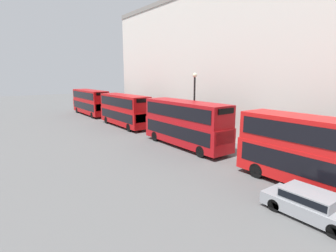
{
  "coord_description": "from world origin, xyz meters",
  "views": [
    {
      "loc": [
        -14.21,
        -1.06,
        6.8
      ],
      "look_at": [
        0.48,
        19.03,
        1.95
      ],
      "focal_mm": 28.0,
      "sensor_mm": 36.0,
      "label": 1
    }
  ],
  "objects": [
    {
      "name": "car_dark_sedan",
      "position": [
        -1.8,
        4.29,
        0.71
      ],
      "size": [
        1.85,
        4.38,
        1.34
      ],
      "color": "gray",
      "rests_on": "ground"
    },
    {
      "name": "street_lamp",
      "position": [
        3.21,
        18.34,
        4.29
      ],
      "size": [
        0.44,
        0.44,
        7.02
      ],
      "color": "black",
      "rests_on": "ground"
    },
    {
      "name": "pedestrian",
      "position": [
        3.64,
        44.26,
        0.76
      ],
      "size": [
        0.36,
        0.36,
        1.66
      ],
      "color": "brown",
      "rests_on": "ground"
    },
    {
      "name": "bus_leading",
      "position": [
        1.6,
        5.17,
        2.4
      ],
      "size": [
        2.59,
        10.63,
        4.36
      ],
      "color": "red",
      "rests_on": "ground"
    },
    {
      "name": "bus_second_in_queue",
      "position": [
        1.6,
        17.81,
        2.41
      ],
      "size": [
        2.59,
        10.15,
        4.38
      ],
      "color": "#A80F14",
      "rests_on": "ground"
    },
    {
      "name": "bus_trailing",
      "position": [
        1.6,
        43.4,
        2.36
      ],
      "size": [
        2.59,
        10.9,
        4.28
      ],
      "color": "#B20C0F",
      "rests_on": "ground"
    },
    {
      "name": "bus_third_in_queue",
      "position": [
        1.6,
        30.48,
        2.33
      ],
      "size": [
        2.59,
        10.02,
        4.22
      ],
      "color": "#B20C0F",
      "rests_on": "ground"
    }
  ]
}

